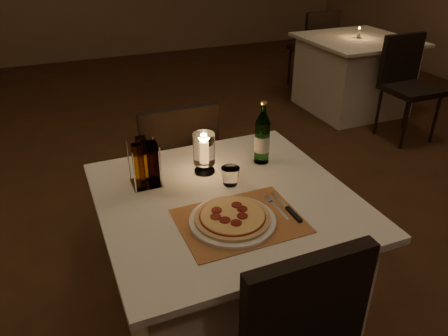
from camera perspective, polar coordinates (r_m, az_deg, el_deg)
name	(u,v)px	position (r m, az deg, el deg)	size (l,w,h in m)	color
floor	(227,282)	(2.47, 0.33, -14.67)	(8.00, 10.00, 0.02)	#482917
main_table	(226,265)	(1.99, 0.23, -12.58)	(1.00, 1.00, 0.74)	white
chair_far	(176,161)	(2.45, -6.28, 0.87)	(0.42, 0.42, 0.90)	black
placemat	(240,221)	(1.63, 2.09, -6.91)	(0.45, 0.34, 0.00)	#AC6E3C
plate	(232,221)	(1.61, 1.12, -6.90)	(0.32, 0.32, 0.01)	white
pizza	(232,217)	(1.61, 1.12, -6.43)	(0.28, 0.28, 0.02)	#D8B77F
fork	(275,206)	(1.72, 6.65, -4.91)	(0.02, 0.18, 0.00)	silver
knife	(291,211)	(1.69, 8.70, -5.60)	(0.02, 0.22, 0.01)	black
tumbler	(230,176)	(1.83, 0.83, -1.06)	(0.08, 0.08, 0.08)	white
water_bottle	(262,138)	(1.99, 5.01, 3.86)	(0.07, 0.07, 0.29)	#62A458
hurricane_candle	(204,150)	(1.90, -2.63, 2.36)	(0.10, 0.10, 0.19)	white
cruet_caddy	(145,165)	(1.83, -10.28, 0.40)	(0.12, 0.12, 0.21)	white
neighbor_table_right	(353,74)	(4.77, 16.46, 11.66)	(1.00, 1.00, 0.74)	white
neighbor_chair_ra	(406,77)	(4.22, 22.73, 10.93)	(0.42, 0.42, 0.90)	black
neighbor_chair_rb	(316,42)	(5.28, 11.90, 15.78)	(0.42, 0.42, 0.90)	black
neighbor_candle_right	(359,33)	(4.68, 17.18, 16.50)	(0.03, 0.03, 0.11)	white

